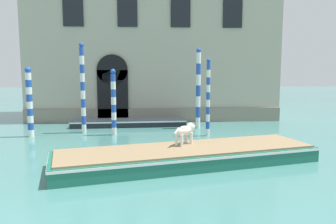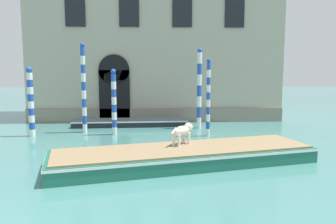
{
  "view_description": "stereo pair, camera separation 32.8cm",
  "coord_description": "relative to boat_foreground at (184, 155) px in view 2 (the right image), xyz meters",
  "views": [
    {
      "loc": [
        1.78,
        -3.88,
        3.15
      ],
      "look_at": [
        2.82,
        11.49,
        1.2
      ],
      "focal_mm": 35.0,
      "sensor_mm": 36.0,
      "label": 1
    },
    {
      "loc": [
        2.11,
        -3.9,
        3.15
      ],
      "look_at": [
        2.82,
        11.49,
        1.2
      ],
      "focal_mm": 35.0,
      "sensor_mm": 36.0,
      "label": 2
    }
  ],
  "objects": [
    {
      "name": "dog_on_deck",
      "position": [
        -0.01,
        0.5,
        0.76
      ],
      "size": [
        0.83,
        0.91,
        0.75
      ],
      "rotation": [
        0.0,
        0.0,
        0.85
      ],
      "color": "silver",
      "rests_on": "boat_foreground"
    },
    {
      "name": "palazzo_left",
      "position": [
        -0.86,
        12.2,
        7.33
      ],
      "size": [
        15.73,
        6.13,
        15.28
      ],
      "color": "#B2A893",
      "rests_on": "ground_plane"
    },
    {
      "name": "boat_foreground",
      "position": [
        0.0,
        0.0,
        0.0
      ],
      "size": [
        9.22,
        4.43,
        0.57
      ],
      "rotation": [
        0.0,
        0.0,
        0.24
      ],
      "color": "#1E6651",
      "rests_on": "ground_plane"
    },
    {
      "name": "mooring_pole_4",
      "position": [
        1.59,
        4.72,
        1.57
      ],
      "size": [
        0.19,
        0.19,
        3.72
      ],
      "color": "white",
      "rests_on": "ground_plane"
    },
    {
      "name": "mooring_pole_3",
      "position": [
        -2.96,
        5.27,
        1.34
      ],
      "size": [
        0.25,
        0.25,
        3.24
      ],
      "color": "white",
      "rests_on": "ground_plane"
    },
    {
      "name": "mooring_pole_1",
      "position": [
        -6.9,
        5.08,
        1.38
      ],
      "size": [
        0.29,
        0.29,
        3.33
      ],
      "color": "white",
      "rests_on": "ground_plane"
    },
    {
      "name": "boat_moored_near_palazzo",
      "position": [
        -2.36,
        7.86,
        -0.1
      ],
      "size": [
        6.52,
        1.67,
        0.38
      ],
      "rotation": [
        0.0,
        0.0,
        0.04
      ],
      "color": "black",
      "rests_on": "ground_plane"
    },
    {
      "name": "mooring_pole_2",
      "position": [
        -4.56,
        5.97,
        1.99
      ],
      "size": [
        0.24,
        0.24,
        4.54
      ],
      "color": "white",
      "rests_on": "ground_plane"
    },
    {
      "name": "mooring_pole_0",
      "position": [
        1.47,
        6.95,
        1.9
      ],
      "size": [
        0.26,
        0.26,
        4.36
      ],
      "color": "white",
      "rests_on": "ground_plane"
    }
  ]
}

